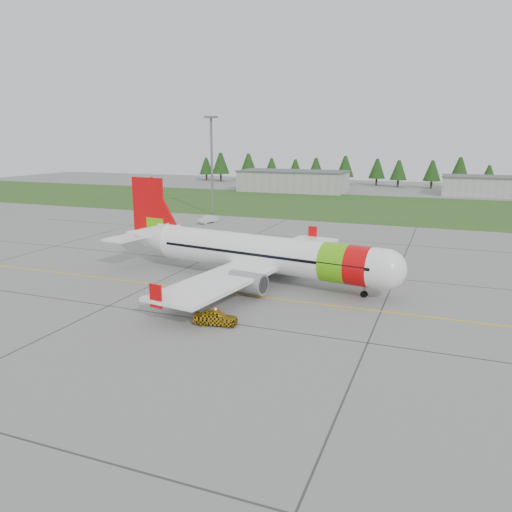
% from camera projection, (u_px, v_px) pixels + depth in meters
% --- Properties ---
extents(ground, '(320.00, 320.00, 0.00)m').
position_uv_depth(ground, '(251.00, 326.00, 43.28)').
color(ground, gray).
rests_on(ground, ground).
extents(aircraft, '(36.64, 34.12, 11.14)m').
position_uv_depth(aircraft, '(259.00, 253.00, 56.53)').
color(aircraft, white).
rests_on(aircraft, ground).
extents(follow_me_car, '(1.60, 1.79, 3.90)m').
position_uv_depth(follow_me_car, '(215.00, 303.00, 43.27)').
color(follow_me_car, yellow).
rests_on(follow_me_car, ground).
extents(service_van, '(1.94, 1.89, 4.47)m').
position_uv_depth(service_van, '(207.00, 211.00, 95.78)').
color(service_van, beige).
rests_on(service_van, ground).
extents(grass_strip, '(320.00, 50.00, 0.03)m').
position_uv_depth(grass_strip, '(380.00, 207.00, 117.68)').
color(grass_strip, '#30561E').
rests_on(grass_strip, ground).
extents(taxi_guideline, '(120.00, 0.25, 0.02)m').
position_uv_depth(taxi_guideline, '(280.00, 299.00, 50.53)').
color(taxi_guideline, gold).
rests_on(taxi_guideline, ground).
extents(hangar_west, '(32.00, 14.00, 6.00)m').
position_uv_depth(hangar_west, '(293.00, 182.00, 152.96)').
color(hangar_west, '#A8A8A3').
rests_on(hangar_west, ground).
extents(hangar_east, '(24.00, 12.00, 5.20)m').
position_uv_depth(hangar_east, '(487.00, 187.00, 140.97)').
color(hangar_east, '#A8A8A3').
rests_on(hangar_east, ground).
extents(floodlight_mast, '(0.50, 0.50, 20.00)m').
position_uv_depth(floodlight_mast, '(212.00, 167.00, 104.86)').
color(floodlight_mast, slate).
rests_on(floodlight_mast, ground).
extents(treeline, '(160.00, 8.00, 10.00)m').
position_uv_depth(treeline, '(403.00, 172.00, 167.36)').
color(treeline, '#1C3F14').
rests_on(treeline, ground).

